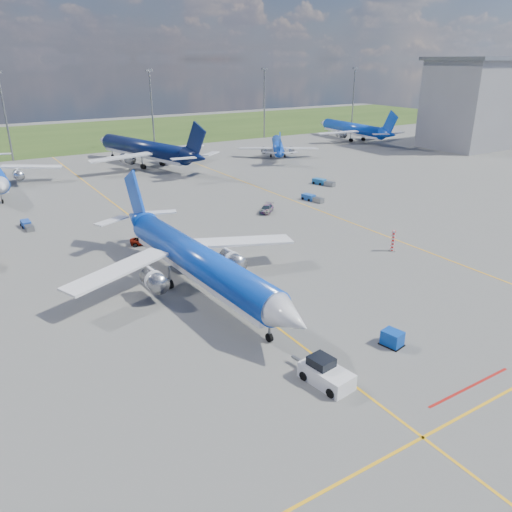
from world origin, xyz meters
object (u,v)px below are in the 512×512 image
main_airliner (200,290)px  baggage_tug_w (312,198)px  bg_jet_ene (352,140)px  service_car_b (145,240)px  uld_container (392,338)px  pushback_tug (325,373)px  warning_post (393,241)px  baggage_tug_c (27,225)px  service_car_c (267,209)px  bg_jet_ne (278,156)px  baggage_tug_e (323,182)px  bg_jet_n (146,166)px

main_airliner → baggage_tug_w: bearing=31.6°
bg_jet_ene → service_car_b: (-94.83, -60.44, 0.59)m
bg_jet_ene → uld_container: bearing=54.2°
bg_jet_ene → pushback_tug: bg_jet_ene is taller
warning_post → service_car_b: warning_post is taller
baggage_tug_c → baggage_tug_w: bearing=-15.6°
main_airliner → service_car_c: size_ratio=9.10×
main_airliner → service_car_b: size_ratio=9.83×
bg_jet_ene → bg_jet_ne: bearing=21.0°
bg_jet_ene → baggage_tug_c: bearing=26.3°
pushback_tug → baggage_tug_e: size_ratio=1.19×
bg_jet_n → baggage_tug_w: (15.09, -49.41, 0.51)m
service_car_b → service_car_c: bearing=-65.9°
pushback_tug → baggage_tug_e: 71.42m
bg_jet_ne → pushback_tug: bearing=90.1°
warning_post → baggage_tug_c: bearing=137.7°
bg_jet_n → uld_container: 95.29m
bg_jet_ne → baggage_tug_c: bg_jet_ne is taller
pushback_tug → baggage_tug_e: pushback_tug is taller
bg_jet_n → service_car_c: 51.48m
pushback_tug → service_car_c: pushback_tug is taller
warning_post → bg_jet_ne: bearing=68.2°
baggage_tug_w → warning_post: bearing=-113.8°
baggage_tug_c → bg_jet_n: bearing=45.4°
pushback_tug → service_car_b: size_ratio=1.53×
uld_container → baggage_tug_e: size_ratio=0.34×
baggage_tug_e → bg_jet_ne: bearing=55.9°
bg_jet_ene → main_airliner: size_ratio=0.99×
main_airliner → baggage_tug_e: (45.90, 33.87, 0.56)m
service_car_b → bg_jet_ne: bearing=-35.2°
bg_jet_n → baggage_tug_c: bearing=33.8°
warning_post → bg_jet_n: bg_jet_n is taller
bg_jet_ne → service_car_c: bg_jet_ne is taller
bg_jet_n → warning_post: bearing=81.4°
bg_jet_ne → bg_jet_ene: bg_jet_ene is taller
bg_jet_n → main_airliner: (-20.76, -74.16, 0.00)m
uld_container → service_car_b: (-10.18, 39.03, -0.14)m
main_airliner → pushback_tug: 21.82m
bg_jet_n → baggage_tug_c: (-34.09, -38.41, 0.48)m
baggage_tug_w → main_airliner: bearing=-155.0°
main_airliner → pushback_tug: size_ratio=6.40×
warning_post → baggage_tug_w: bearing=75.8°
bg_jet_ene → service_car_c: 90.29m
bg_jet_ne → uld_container: size_ratio=16.93×
warning_post → service_car_b: (-28.81, 21.16, -0.91)m
warning_post → main_airliner: size_ratio=0.07×
uld_container → service_car_b: 40.34m
main_airliner → baggage_tug_c: 38.16m
bg_jet_ne → service_car_b: (-57.04, -49.34, 0.59)m
bg_jet_n → bg_jet_ne: size_ratio=1.51×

